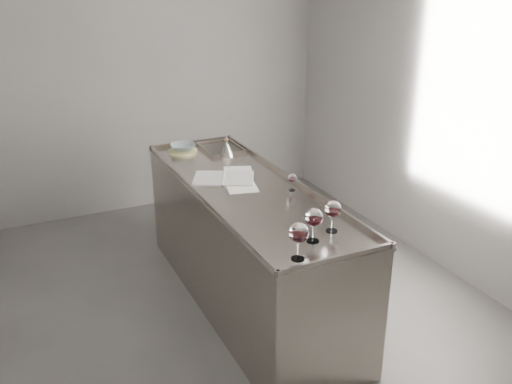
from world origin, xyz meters
name	(u,v)px	position (x,y,z in m)	size (l,w,h in m)	color
room_shell	(192,147)	(0.00, 0.00, 1.40)	(4.54, 5.04, 2.84)	#54524F
counter	(247,246)	(0.50, 0.30, 0.47)	(0.77, 2.42, 0.97)	#9F968F
wine_glass_left	(299,233)	(0.32, -0.78, 1.09)	(0.11, 0.11, 0.22)	white
wine_glass_middle	(314,218)	(0.50, -0.63, 1.09)	(0.11, 0.11, 0.21)	white
wine_glass_right	(333,210)	(0.67, -0.56, 1.08)	(0.10, 0.10, 0.20)	white
wine_glass_small	(292,179)	(0.78, 0.12, 1.03)	(0.06, 0.06, 0.12)	white
notebook	(224,178)	(0.42, 0.54, 0.95)	(0.53, 0.47, 0.02)	silver
loose_paper_top	(241,186)	(0.48, 0.36, 0.94)	(0.22, 0.31, 0.00)	white
loose_paper_under	(238,173)	(0.57, 0.61, 0.94)	(0.22, 0.31, 0.00)	silver
trivet	(183,151)	(0.35, 1.29, 0.95)	(0.25, 0.25, 0.02)	beige
ceramic_bowl	(183,147)	(0.35, 1.29, 0.99)	(0.21, 0.21, 0.05)	#8B9FA2
wine_funnel	(227,150)	(0.65, 1.04, 1.00)	(0.13, 0.13, 0.19)	#AAA197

